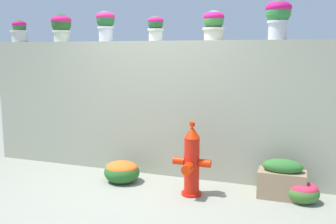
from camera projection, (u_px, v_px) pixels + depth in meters
ground_plane at (132, 195)px, 4.68m from camera, size 24.00×24.00×0.00m
stone_wall at (159, 108)px, 5.42m from camera, size 5.44×0.29×1.90m
potted_plant_0 at (20, 30)px, 6.03m from camera, size 0.29×0.29×0.35m
potted_plant_1 at (61, 26)px, 5.77m from camera, size 0.31×0.31×0.42m
potted_plant_2 at (106, 22)px, 5.54m from camera, size 0.28×0.28×0.45m
potted_plant_3 at (156, 26)px, 5.24m from camera, size 0.23×0.23×0.34m
potted_plant_4 at (214, 23)px, 4.99m from camera, size 0.30×0.30×0.39m
potted_plant_5 at (278, 15)px, 4.71m from camera, size 0.32×0.32×0.49m
fire_hydrant at (192, 162)px, 4.60m from camera, size 0.47×0.38×0.91m
flower_bush_left at (122, 171)px, 5.11m from camera, size 0.49×0.44×0.30m
flower_bush_right at (303, 191)px, 4.42m from camera, size 0.38×0.34×0.25m
planter_box at (282, 179)px, 4.54m from camera, size 0.56×0.29×0.48m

